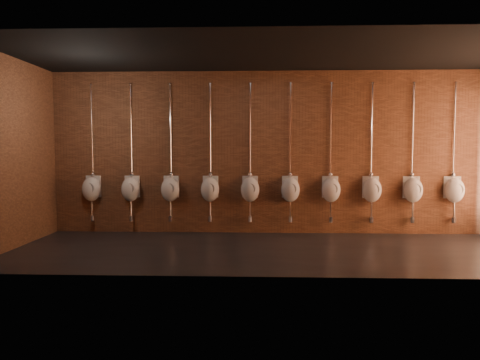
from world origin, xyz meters
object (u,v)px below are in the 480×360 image
(urinal_3, at_px, (210,189))
(urinal_4, at_px, (250,189))
(urinal_2, at_px, (170,188))
(urinal_7, at_px, (372,189))
(urinal_0, at_px, (92,188))
(urinal_6, at_px, (331,189))
(urinal_5, at_px, (290,189))
(urinal_1, at_px, (131,188))
(urinal_9, at_px, (454,189))
(urinal_8, at_px, (413,189))

(urinal_3, bearing_deg, urinal_4, 0.00)
(urinal_2, relative_size, urinal_7, 1.00)
(urinal_3, relative_size, urinal_7, 1.00)
(urinal_0, height_order, urinal_6, same)
(urinal_5, xyz_separation_m, urinal_6, (0.79, 0.00, 0.00))
(urinal_1, height_order, urinal_9, same)
(urinal_4, height_order, urinal_5, same)
(urinal_6, bearing_deg, urinal_7, 0.00)
(urinal_2, bearing_deg, urinal_4, 0.00)
(urinal_7, bearing_deg, urinal_8, 0.00)
(urinal_2, bearing_deg, urinal_0, 180.00)
(urinal_2, bearing_deg, urinal_7, 0.00)
(urinal_1, distance_m, urinal_9, 6.31)
(urinal_3, distance_m, urinal_4, 0.79)
(urinal_5, distance_m, urinal_6, 0.79)
(urinal_7, bearing_deg, urinal_9, 0.00)
(urinal_0, xyz_separation_m, urinal_8, (6.31, 0.00, 0.00))
(urinal_0, bearing_deg, urinal_1, 0.00)
(urinal_4, relative_size, urinal_9, 1.00)
(urinal_5, distance_m, urinal_8, 2.37)
(urinal_3, bearing_deg, urinal_1, 180.00)
(urinal_1, relative_size, urinal_3, 1.00)
(urinal_6, bearing_deg, urinal_3, 180.00)
(urinal_6, bearing_deg, urinal_1, 180.00)
(urinal_2, xyz_separation_m, urinal_8, (4.73, 0.00, 0.00))
(urinal_3, height_order, urinal_5, same)
(urinal_9, bearing_deg, urinal_4, 180.00)
(urinal_2, bearing_deg, urinal_6, 0.00)
(urinal_2, bearing_deg, urinal_9, 0.00)
(urinal_0, xyz_separation_m, urinal_7, (5.52, 0.00, 0.00))
(urinal_0, relative_size, urinal_5, 1.00)
(urinal_2, distance_m, urinal_4, 1.58)
(urinal_6, bearing_deg, urinal_2, 180.00)
(urinal_2, relative_size, urinal_6, 1.00)
(urinal_1, distance_m, urinal_2, 0.79)
(urinal_6, relative_size, urinal_9, 1.00)
(urinal_1, height_order, urinal_3, same)
(urinal_3, bearing_deg, urinal_0, 180.00)
(urinal_0, distance_m, urinal_6, 4.73)
(urinal_6, bearing_deg, urinal_0, 180.00)
(urinal_8, distance_m, urinal_9, 0.79)
(urinal_8, relative_size, urinal_9, 1.00)
(urinal_0, xyz_separation_m, urinal_2, (1.58, 0.00, 0.00))
(urinal_7, bearing_deg, urinal_0, 180.00)
(urinal_1, bearing_deg, urinal_6, 0.00)
(urinal_7, bearing_deg, urinal_4, 180.00)
(urinal_1, relative_size, urinal_9, 1.00)
(urinal_3, height_order, urinal_4, same)
(urinal_5, height_order, urinal_9, same)
(urinal_6, height_order, urinal_9, same)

